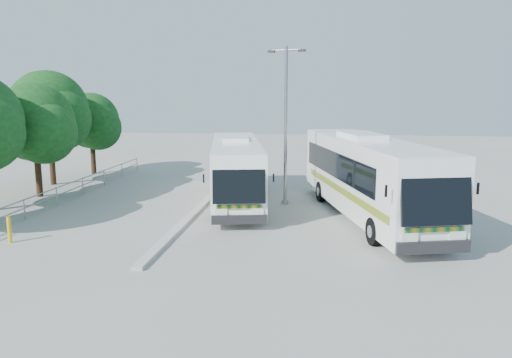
# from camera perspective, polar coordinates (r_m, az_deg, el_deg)

# --- Properties ---
(ground) EXTENTS (100.00, 100.00, 0.00)m
(ground) POSITION_cam_1_polar(r_m,az_deg,el_deg) (22.53, -2.60, -5.44)
(ground) COLOR #9B9B96
(ground) RESTS_ON ground
(kerb_divider) EXTENTS (0.40, 16.00, 0.15)m
(kerb_divider) POSITION_cam_1_polar(r_m,az_deg,el_deg) (24.87, -7.08, -3.85)
(kerb_divider) COLOR #B2B2AD
(kerb_divider) RESTS_ON ground
(railing) EXTENTS (0.06, 22.00, 1.00)m
(railing) POSITION_cam_1_polar(r_m,az_deg,el_deg) (29.32, -20.90, -1.00)
(railing) COLOR gray
(railing) RESTS_ON ground
(tree_far_c) EXTENTS (4.97, 4.69, 6.49)m
(tree_far_c) POSITION_cam_1_polar(r_m,az_deg,el_deg) (30.90, -23.86, 5.92)
(tree_far_c) COLOR #382314
(tree_far_c) RESTS_ON ground
(tree_far_d) EXTENTS (5.62, 5.30, 7.33)m
(tree_far_d) POSITION_cam_1_polar(r_m,az_deg,el_deg) (34.67, -22.51, 7.27)
(tree_far_d) COLOR #382314
(tree_far_d) RESTS_ON ground
(tree_far_e) EXTENTS (4.54, 4.28, 5.92)m
(tree_far_e) POSITION_cam_1_polar(r_m,az_deg,el_deg) (38.40, -18.23, 6.32)
(tree_far_e) COLOR #382314
(tree_far_e) RESTS_ON ground
(coach_main) EXTENTS (4.58, 12.27, 3.34)m
(coach_main) POSITION_cam_1_polar(r_m,az_deg,el_deg) (27.08, -2.33, 1.13)
(coach_main) COLOR white
(coach_main) RESTS_ON ground
(coach_adjacent) EXTENTS (6.00, 13.80, 3.76)m
(coach_adjacent) POSITION_cam_1_polar(r_m,az_deg,el_deg) (24.26, 12.68, 0.43)
(coach_adjacent) COLOR white
(coach_adjacent) RESTS_ON ground
(lamppost) EXTENTS (1.99, 0.77, 8.30)m
(lamppost) POSITION_cam_1_polar(r_m,az_deg,el_deg) (26.43, 3.42, 6.90)
(lamppost) COLOR gray
(lamppost) RESTS_ON ground
(bollard) EXTENTS (0.18, 0.18, 1.06)m
(bollard) POSITION_cam_1_polar(r_m,az_deg,el_deg) (22.29, -26.36, -5.24)
(bollard) COLOR #E9B40D
(bollard) RESTS_ON ground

